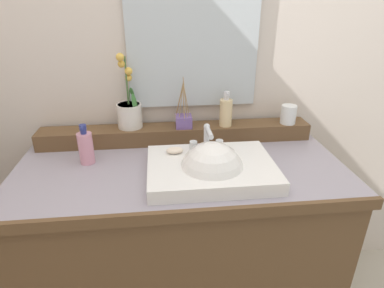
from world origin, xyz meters
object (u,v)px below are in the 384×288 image
object	(u,v)px
tumbler_cup	(288,114)
reed_diffuser	(184,120)
soap_bar	(175,150)
potted_plant	(129,110)
sink_basin	(211,171)
lotion_bottle	(86,147)
soap_dispenser	(226,112)

from	to	relation	value
tumbler_cup	reed_diffuser	xyz separation A→B (m)	(-0.51, 0.01, -0.01)
soap_bar	potted_plant	distance (m)	0.33
sink_basin	tumbler_cup	xyz separation A→B (m)	(0.43, 0.33, 0.10)
sink_basin	potted_plant	bearing A→B (deg)	132.05
lotion_bottle	sink_basin	bearing A→B (deg)	-18.63
potted_plant	soap_bar	bearing A→B (deg)	-52.76
soap_bar	reed_diffuser	distance (m)	0.24
lotion_bottle	potted_plant	bearing A→B (deg)	48.80
soap_bar	reed_diffuser	size ratio (longest dim) A/B	0.30
sink_basin	reed_diffuser	distance (m)	0.36
soap_dispenser	reed_diffuser	distance (m)	0.20
soap_bar	potted_plant	bearing A→B (deg)	127.24
tumbler_cup	lotion_bottle	world-z (taller)	lotion_bottle
potted_plant	reed_diffuser	xyz separation A→B (m)	(0.25, -0.03, -0.05)
soap_dispenser	lotion_bottle	xyz separation A→B (m)	(-0.62, -0.16, -0.07)
tumbler_cup	lotion_bottle	bearing A→B (deg)	-170.18
soap_dispenser	reed_diffuser	xyz separation A→B (m)	(-0.20, 0.01, -0.04)
potted_plant	reed_diffuser	size ratio (longest dim) A/B	1.46
potted_plant	soap_dispenser	world-z (taller)	potted_plant
sink_basin	soap_bar	bearing A→B (deg)	140.93
tumbler_cup	reed_diffuser	size ratio (longest dim) A/B	0.38
soap_dispenser	potted_plant	bearing A→B (deg)	175.86
soap_bar	soap_dispenser	world-z (taller)	soap_dispenser
sink_basin	tumbler_cup	distance (m)	0.55
tumbler_cup	reed_diffuser	bearing A→B (deg)	179.11
soap_bar	soap_dispenser	distance (m)	0.35
soap_dispenser	lotion_bottle	size ratio (longest dim) A/B	0.97
soap_bar	lotion_bottle	size ratio (longest dim) A/B	0.41
sink_basin	potted_plant	size ratio (longest dim) A/B	1.42
soap_bar	soap_dispenser	bearing A→B (deg)	41.07
soap_bar	soap_dispenser	size ratio (longest dim) A/B	0.42
reed_diffuser	soap_dispenser	bearing A→B (deg)	-1.44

